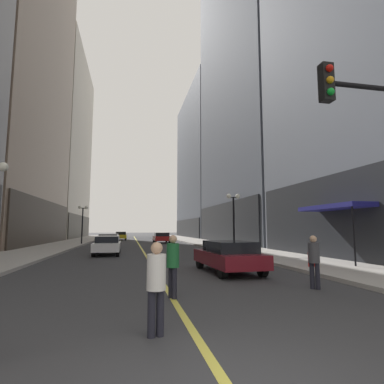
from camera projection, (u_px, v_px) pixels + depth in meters
The scene contains 19 objects.
ground_plane at pixel (139, 244), 37.20m from camera, with size 200.00×200.00×0.00m, color #38383A.
sidewalk_left at pixel (66, 244), 35.58m from camera, with size 4.50×78.00×0.15m, color #ADA8A0.
sidewalk_right at pixel (205, 243), 38.84m from camera, with size 4.50×78.00×0.15m, color #ADA8A0.
lane_centre_stripe at pixel (139, 244), 37.20m from camera, with size 0.16×70.00×0.01m, color #E5D64C.
building_left_far at pixel (43, 145), 60.06m from camera, with size 15.40×26.00×36.07m.
building_right_mid at pixel (261, 7), 43.89m from camera, with size 12.36×24.00×66.52m.
building_right_far at pixel (213, 166), 66.58m from camera, with size 12.02×26.00×30.80m.
storefront_awning_right at pixel (335, 207), 16.63m from camera, with size 1.60×4.69×3.12m.
car_maroon at pixel (228, 255), 13.10m from camera, with size 2.08×4.51×1.32m.
car_white at pixel (107, 245), 21.79m from camera, with size 1.79×4.17×1.32m.
car_black at pixel (109, 240), 29.18m from camera, with size 1.99×4.09×1.32m.
car_red at pixel (161, 237), 39.73m from camera, with size 1.95×4.57×1.32m.
car_yellow at pixel (121, 236), 49.30m from camera, with size 1.76×4.68×1.32m.
pedestrian_in_green_parka at pixel (173, 261), 8.33m from camera, with size 0.46×0.46×1.68m.
pedestrian_with_orange_bag at pixel (314, 258), 9.59m from camera, with size 0.48×0.48×1.64m.
pedestrian_in_white_shirt at pixel (156, 281), 5.42m from camera, with size 0.42×0.42×1.62m.
street_lamp_left_far at pixel (83, 216), 35.13m from camera, with size 1.06×0.36×4.43m.
street_lamp_right_mid at pixel (234, 209), 22.87m from camera, with size 1.06×0.36×4.43m.
fire_hydrant_right at pixel (311, 261), 13.86m from camera, with size 0.28×0.28×0.80m, color red.
Camera 1 is at (-1.18, -3.21, 1.86)m, focal length 28.85 mm.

